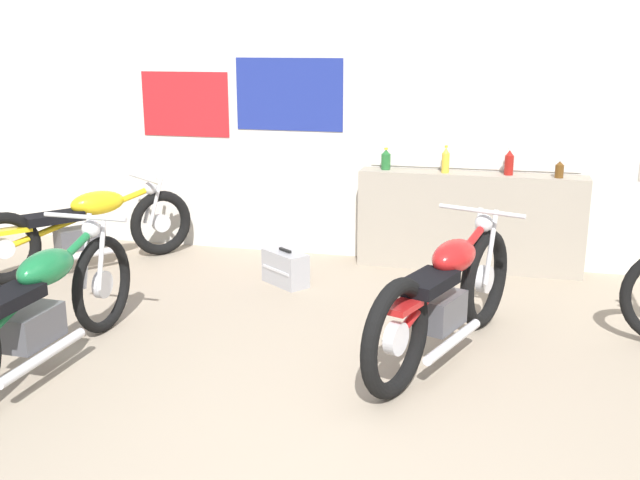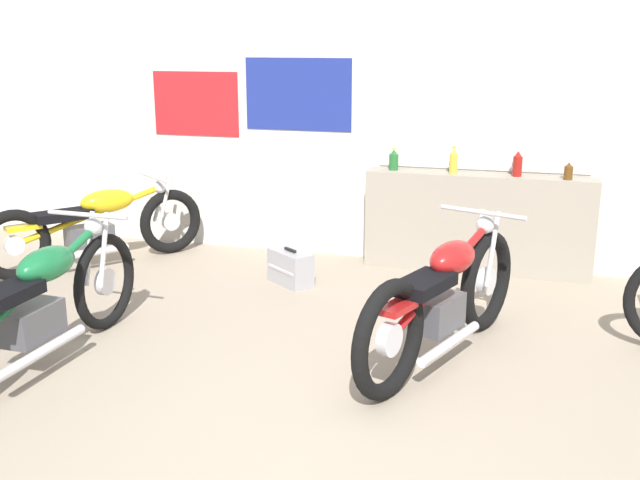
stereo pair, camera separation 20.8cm
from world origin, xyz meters
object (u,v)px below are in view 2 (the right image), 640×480
(bottle_left_center, at_px, (453,162))
(bottle_center, at_px, (518,164))
(hard_case_silver, at_px, (290,268))
(bottle_right_center, at_px, (569,171))
(motorcycle_red, at_px, (444,298))
(bottle_leftmost, at_px, (394,160))
(motorcycle_yellow, at_px, (96,225))
(motorcycle_green, at_px, (38,304))

(bottle_left_center, height_order, bottle_center, bottle_left_center)
(hard_case_silver, bearing_deg, bottle_right_center, 19.54)
(bottle_center, bearing_deg, motorcycle_red, -99.99)
(bottle_leftmost, distance_m, hard_case_silver, 1.42)
(motorcycle_red, xyz_separation_m, hard_case_silver, (-1.48, 1.24, -0.29))
(bottle_left_center, distance_m, motorcycle_yellow, 3.37)
(bottle_left_center, height_order, hard_case_silver, bottle_left_center)
(bottle_left_center, relative_size, motorcycle_red, 0.12)
(bottle_leftmost, relative_size, bottle_right_center, 1.27)
(bottle_leftmost, bearing_deg, motorcycle_red, -70.45)
(motorcycle_green, height_order, hard_case_silver, motorcycle_green)
(motorcycle_red, distance_m, hard_case_silver, 1.95)
(bottle_center, bearing_deg, bottle_leftmost, 178.89)
(bottle_leftmost, height_order, hard_case_silver, bottle_leftmost)
(bottle_right_center, bearing_deg, motorcycle_green, -138.65)
(bottle_leftmost, relative_size, motorcycle_green, 0.09)
(bottle_center, height_order, motorcycle_yellow, bottle_center)
(bottle_leftmost, xyz_separation_m, motorcycle_red, (0.75, -2.11, -0.56))
(motorcycle_red, bearing_deg, motorcycle_green, -161.10)
(bottle_left_center, height_order, bottle_right_center, bottle_left_center)
(bottle_center, xyz_separation_m, motorcycle_green, (-2.87, -2.95, -0.58))
(hard_case_silver, bearing_deg, bottle_leftmost, 50.05)
(bottle_leftmost, bearing_deg, bottle_left_center, -4.85)
(bottle_center, xyz_separation_m, motorcycle_red, (-0.37, -2.09, -0.58))
(bottle_left_center, relative_size, motorcycle_yellow, 0.14)
(motorcycle_yellow, bearing_deg, bottle_center, 12.56)
(bottle_center, relative_size, motorcycle_green, 0.11)
(motorcycle_red, height_order, motorcycle_yellow, motorcycle_red)
(bottle_left_center, xyz_separation_m, motorcycle_red, (0.19, -2.06, -0.58))
(bottle_left_center, bearing_deg, motorcycle_green, -128.28)
(motorcycle_green, bearing_deg, motorcycle_yellow, 113.29)
(motorcycle_yellow, height_order, hard_case_silver, motorcycle_yellow)
(motorcycle_green, bearing_deg, bottle_left_center, 51.72)
(bottle_left_center, relative_size, hard_case_silver, 0.53)
(motorcycle_red, bearing_deg, motorcycle_yellow, 159.85)
(bottle_leftmost, bearing_deg, bottle_right_center, -2.34)
(bottle_right_center, distance_m, motorcycle_green, 4.43)
(motorcycle_red, height_order, motorcycle_green, motorcycle_red)
(bottle_leftmost, height_order, bottle_center, bottle_center)
(bottle_center, relative_size, bottle_right_center, 1.52)
(motorcycle_yellow, bearing_deg, motorcycle_red, -20.15)
(bottle_left_center, xyz_separation_m, bottle_center, (0.56, 0.03, -0.00))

